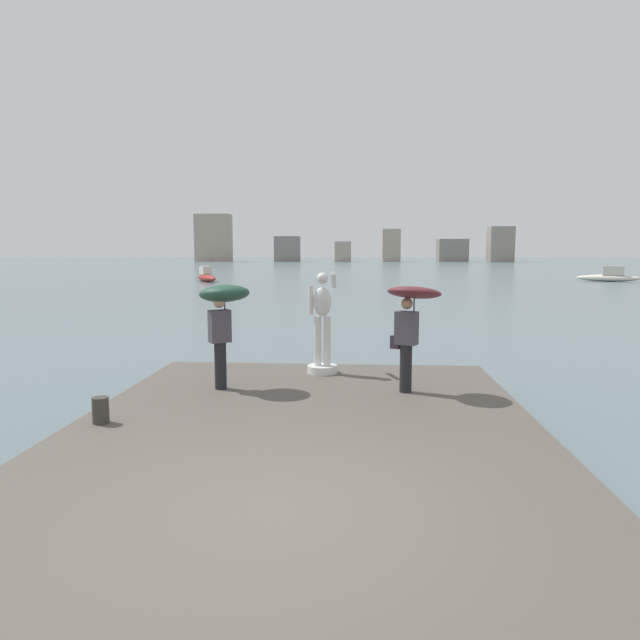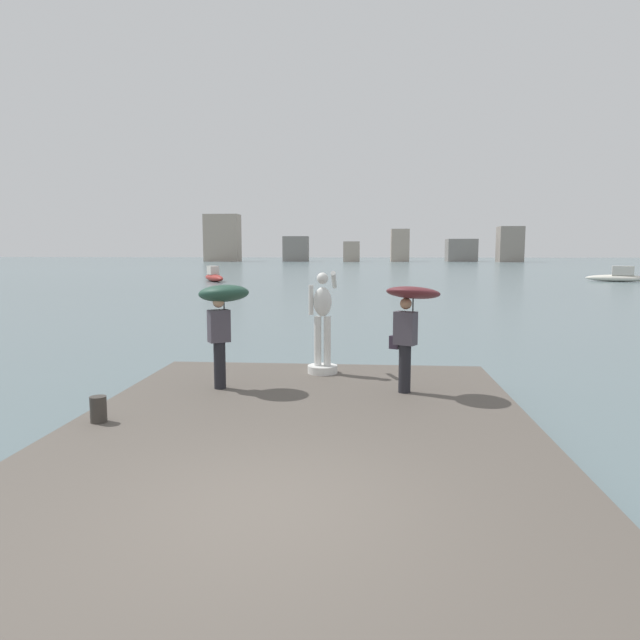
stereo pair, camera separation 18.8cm
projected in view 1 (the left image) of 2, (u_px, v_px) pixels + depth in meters
ground_plane at (348, 288)px, 45.45m from camera, size 400.00×400.00×0.00m
pier at (301, 451)px, 7.95m from camera, size 7.00×10.34×0.40m
statue_white_figure at (322, 331)px, 11.99m from camera, size 0.63×0.88×2.15m
onlooker_left at (223, 307)px, 10.59m from camera, size 1.30×1.31×1.98m
onlooker_right at (411, 311)px, 10.27m from camera, size 1.31×1.31×1.99m
mooring_bollard at (101, 410)px, 8.56m from camera, size 0.24×0.24×0.39m
boat_far at (206, 276)px, 55.07m from camera, size 3.60×5.26×1.47m
boat_leftward at (609, 276)px, 54.96m from camera, size 5.65×3.10×1.49m
distant_skyline at (343, 244)px, 152.90m from camera, size 83.46×11.43×12.61m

